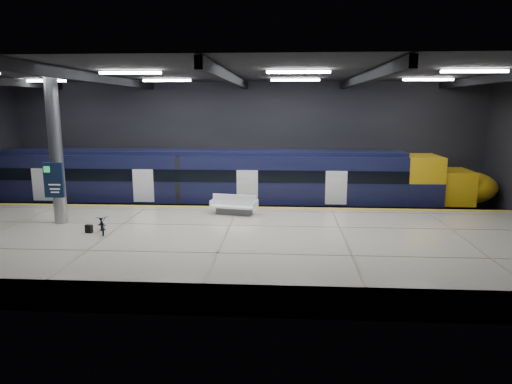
{
  "coord_description": "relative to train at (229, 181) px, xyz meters",
  "views": [
    {
      "loc": [
        2.47,
        -21.26,
        6.55
      ],
      "look_at": [
        1.05,
        1.5,
        2.2
      ],
      "focal_mm": 32.0,
      "sensor_mm": 36.0,
      "label": 1
    }
  ],
  "objects": [
    {
      "name": "bench",
      "position": [
        0.77,
        -4.33,
        -0.6
      ],
      "size": [
        2.45,
        1.39,
        1.02
      ],
      "rotation": [
        0.0,
        0.0,
        -0.2
      ],
      "color": "#595B60",
      "rests_on": "platform"
    },
    {
      "name": "info_column",
      "position": [
        -7.18,
        -6.52,
        2.4
      ],
      "size": [
        0.9,
        0.78,
        6.9
      ],
      "color": "#9EA0A5",
      "rests_on": "platform"
    },
    {
      "name": "train",
      "position": [
        0.0,
        0.0,
        0.0
      ],
      "size": [
        29.4,
        2.84,
        3.79
      ],
      "color": "black",
      "rests_on": "ground"
    },
    {
      "name": "platform",
      "position": [
        0.82,
        -8.0,
        -1.51
      ],
      "size": [
        30.0,
        11.0,
        1.1
      ],
      "primitive_type": "cube",
      "color": "beige",
      "rests_on": "ground"
    },
    {
      "name": "rails",
      "position": [
        0.82,
        0.0,
        -1.98
      ],
      "size": [
        30.0,
        1.52,
        0.16
      ],
      "color": "gray",
      "rests_on": "ground"
    },
    {
      "name": "room_shell",
      "position": [
        0.82,
        -5.49,
        3.66
      ],
      "size": [
        30.1,
        16.1,
        8.05
      ],
      "color": "black",
      "rests_on": "ground"
    },
    {
      "name": "ground",
      "position": [
        0.82,
        -5.5,
        -2.06
      ],
      "size": [
        30.0,
        30.0,
        0.0
      ],
      "primitive_type": "plane",
      "color": "black",
      "rests_on": "ground"
    },
    {
      "name": "safety_strip",
      "position": [
        0.82,
        -2.75,
        -0.95
      ],
      "size": [
        30.0,
        0.4,
        0.01
      ],
      "primitive_type": "cube",
      "color": "gold",
      "rests_on": "platform"
    },
    {
      "name": "pannier_bag",
      "position": [
        -5.15,
        -8.12,
        -0.78
      ],
      "size": [
        0.34,
        0.26,
        0.35
      ],
      "primitive_type": "cube",
      "rotation": [
        0.0,
        0.0,
        -0.28
      ],
      "color": "black",
      "rests_on": "platform"
    },
    {
      "name": "bicycle",
      "position": [
        -4.55,
        -8.12,
        -0.55
      ],
      "size": [
        1.16,
        1.64,
        0.82
      ],
      "primitive_type": "imported",
      "rotation": [
        0.0,
        0.0,
        0.45
      ],
      "color": "#99999E",
      "rests_on": "platform"
    }
  ]
}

